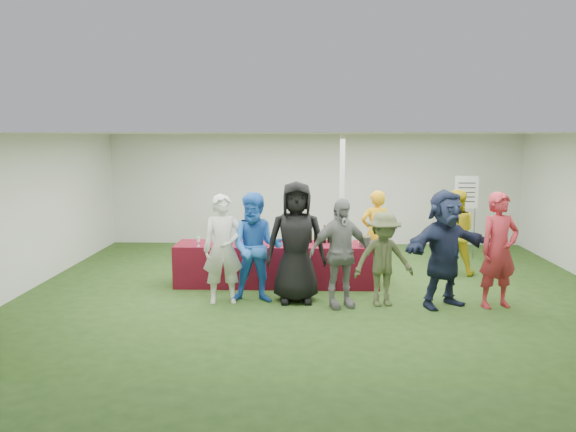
{
  "coord_description": "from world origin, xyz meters",
  "views": [
    {
      "loc": [
        -0.19,
        -9.69,
        2.67
      ],
      "look_at": [
        -0.52,
        0.12,
        1.25
      ],
      "focal_mm": 35.0,
      "sensor_mm": 36.0,
      "label": 1
    }
  ],
  "objects_px": {
    "customer_4": "(384,259)",
    "customer_5": "(445,249)",
    "wine_list_sign": "(466,198)",
    "customer_0": "(223,249)",
    "customer_1": "(256,248)",
    "staff_pourer": "(375,233)",
    "serving_table": "(277,264)",
    "customer_6": "(499,250)",
    "dump_bucket": "(365,242)",
    "customer_2": "(296,242)",
    "customer_3": "(340,253)",
    "staff_back": "(455,232)"
  },
  "relations": [
    {
      "from": "serving_table",
      "to": "customer_3",
      "type": "bearing_deg",
      "value": -50.39
    },
    {
      "from": "staff_back",
      "to": "customer_4",
      "type": "height_order",
      "value": "staff_back"
    },
    {
      "from": "customer_4",
      "to": "customer_3",
      "type": "bearing_deg",
      "value": 174.84
    },
    {
      "from": "wine_list_sign",
      "to": "customer_3",
      "type": "bearing_deg",
      "value": -129.12
    },
    {
      "from": "customer_2",
      "to": "customer_3",
      "type": "xyz_separation_m",
      "value": [
        0.68,
        -0.25,
        -0.12
      ]
    },
    {
      "from": "customer_0",
      "to": "customer_1",
      "type": "distance_m",
      "value": 0.53
    },
    {
      "from": "serving_table",
      "to": "customer_3",
      "type": "xyz_separation_m",
      "value": [
        1.05,
        -1.27,
        0.48
      ]
    },
    {
      "from": "customer_4",
      "to": "customer_6",
      "type": "distance_m",
      "value": 1.78
    },
    {
      "from": "staff_back",
      "to": "customer_3",
      "type": "bearing_deg",
      "value": 52.91
    },
    {
      "from": "customer_4",
      "to": "customer_0",
      "type": "bearing_deg",
      "value": 166.44
    },
    {
      "from": "serving_table",
      "to": "customer_3",
      "type": "height_order",
      "value": "customer_3"
    },
    {
      "from": "customer_0",
      "to": "customer_4",
      "type": "height_order",
      "value": "customer_0"
    },
    {
      "from": "staff_pourer",
      "to": "customer_4",
      "type": "relative_size",
      "value": 1.09
    },
    {
      "from": "customer_2",
      "to": "customer_5",
      "type": "relative_size",
      "value": 1.06
    },
    {
      "from": "serving_table",
      "to": "customer_0",
      "type": "distance_m",
      "value": 1.46
    },
    {
      "from": "staff_back",
      "to": "customer_0",
      "type": "height_order",
      "value": "customer_0"
    },
    {
      "from": "serving_table",
      "to": "dump_bucket",
      "type": "distance_m",
      "value": 1.63
    },
    {
      "from": "wine_list_sign",
      "to": "customer_5",
      "type": "xyz_separation_m",
      "value": [
        -1.3,
        -3.52,
        -0.39
      ]
    },
    {
      "from": "staff_pourer",
      "to": "customer_3",
      "type": "bearing_deg",
      "value": 54.27
    },
    {
      "from": "staff_pourer",
      "to": "dump_bucket",
      "type": "bearing_deg",
      "value": 58.91
    },
    {
      "from": "customer_2",
      "to": "staff_pourer",
      "type": "bearing_deg",
      "value": 48.05
    },
    {
      "from": "customer_0",
      "to": "customer_3",
      "type": "relative_size",
      "value": 1.02
    },
    {
      "from": "dump_bucket",
      "to": "staff_pourer",
      "type": "distance_m",
      "value": 1.09
    },
    {
      "from": "serving_table",
      "to": "staff_back",
      "type": "relative_size",
      "value": 2.19
    },
    {
      "from": "customer_4",
      "to": "customer_6",
      "type": "bearing_deg",
      "value": -12.49
    },
    {
      "from": "staff_back",
      "to": "customer_4",
      "type": "relative_size",
      "value": 1.1
    },
    {
      "from": "dump_bucket",
      "to": "staff_back",
      "type": "relative_size",
      "value": 0.13
    },
    {
      "from": "serving_table",
      "to": "customer_4",
      "type": "height_order",
      "value": "customer_4"
    },
    {
      "from": "dump_bucket",
      "to": "customer_4",
      "type": "height_order",
      "value": "customer_4"
    },
    {
      "from": "serving_table",
      "to": "customer_5",
      "type": "relative_size",
      "value": 1.95
    },
    {
      "from": "customer_1",
      "to": "wine_list_sign",
      "type": "bearing_deg",
      "value": 38.8
    },
    {
      "from": "serving_table",
      "to": "wine_list_sign",
      "type": "xyz_separation_m",
      "value": [
        3.97,
        2.32,
        0.94
      ]
    },
    {
      "from": "staff_back",
      "to": "dump_bucket",
      "type": "bearing_deg",
      "value": 41.3
    },
    {
      "from": "customer_4",
      "to": "customer_5",
      "type": "xyz_separation_m",
      "value": [
        0.94,
        -0.01,
        0.18
      ]
    },
    {
      "from": "serving_table",
      "to": "wine_list_sign",
      "type": "height_order",
      "value": "wine_list_sign"
    },
    {
      "from": "staff_pourer",
      "to": "customer_5",
      "type": "relative_size",
      "value": 0.88
    },
    {
      "from": "customer_2",
      "to": "customer_3",
      "type": "height_order",
      "value": "customer_2"
    },
    {
      "from": "dump_bucket",
      "to": "wine_list_sign",
      "type": "relative_size",
      "value": 0.12
    },
    {
      "from": "serving_table",
      "to": "customer_6",
      "type": "relative_size",
      "value": 1.99
    },
    {
      "from": "dump_bucket",
      "to": "customer_6",
      "type": "height_order",
      "value": "customer_6"
    },
    {
      "from": "customer_1",
      "to": "staff_back",
      "type": "bearing_deg",
      "value": 28.33
    },
    {
      "from": "customer_2",
      "to": "serving_table",
      "type": "bearing_deg",
      "value": 106.66
    },
    {
      "from": "customer_1",
      "to": "customer_6",
      "type": "xyz_separation_m",
      "value": [
        3.78,
        -0.15,
        0.02
      ]
    },
    {
      "from": "customer_4",
      "to": "customer_6",
      "type": "xyz_separation_m",
      "value": [
        1.77,
        -0.02,
        0.16
      ]
    },
    {
      "from": "customer_3",
      "to": "customer_6",
      "type": "xyz_separation_m",
      "value": [
        2.46,
        0.06,
        0.05
      ]
    },
    {
      "from": "staff_back",
      "to": "customer_1",
      "type": "distance_m",
      "value": 4.13
    },
    {
      "from": "customer_0",
      "to": "customer_5",
      "type": "bearing_deg",
      "value": -11.67
    },
    {
      "from": "staff_pourer",
      "to": "customer_1",
      "type": "bearing_deg",
      "value": 26.75
    },
    {
      "from": "customer_3",
      "to": "customer_4",
      "type": "xyz_separation_m",
      "value": [
        0.69,
        0.08,
        -0.11
      ]
    },
    {
      "from": "customer_5",
      "to": "customer_6",
      "type": "relative_size",
      "value": 1.02
    }
  ]
}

